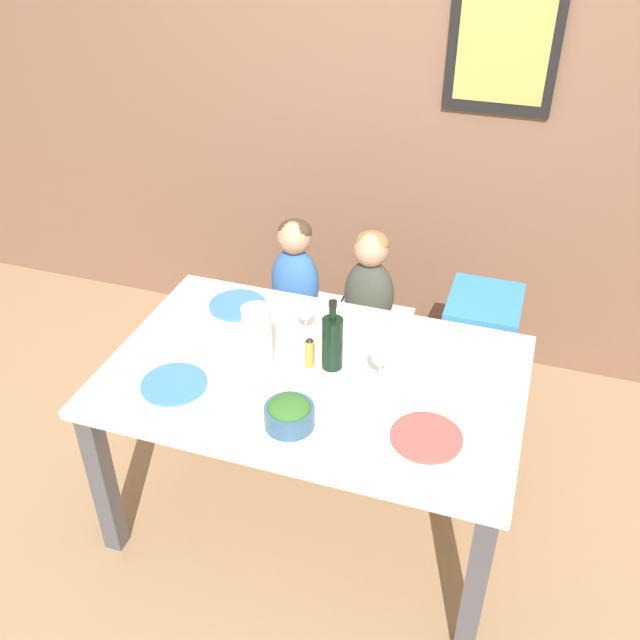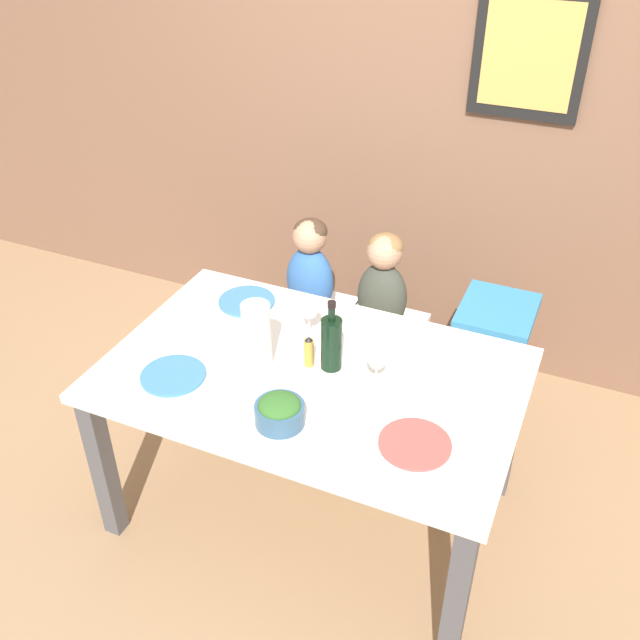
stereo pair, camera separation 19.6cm
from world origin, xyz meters
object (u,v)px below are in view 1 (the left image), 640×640
at_px(wine_bottle, 332,342).
at_px(person_child_center, 370,279).
at_px(paper_towel_roll, 258,339).
at_px(wine_glass_far, 306,310).
at_px(wine_glass_near, 381,355).
at_px(dinner_plate_front_right, 426,437).
at_px(dinner_plate_front_left, 174,384).
at_px(chair_far_left, 296,325).
at_px(chair_right_highchair, 481,329).
at_px(person_child_left, 295,266).
at_px(dinner_plate_back_left, 238,305).
at_px(chair_far_center, 367,339).
at_px(salad_bowl_large, 289,413).
at_px(dinner_plate_back_right, 451,361).

bearing_deg(wine_bottle, person_child_center, 93.12).
relative_size(paper_towel_roll, wine_glass_far, 1.52).
distance_m(wine_glass_near, dinner_plate_front_right, 0.33).
bearing_deg(dinner_plate_front_left, paper_towel_roll, 36.58).
distance_m(chair_far_left, chair_right_highchair, 0.88).
distance_m(chair_right_highchair, dinner_plate_front_right, 0.96).
distance_m(chair_far_left, wine_glass_far, 0.74).
height_order(chair_far_left, paper_towel_roll, paper_towel_roll).
bearing_deg(wine_bottle, dinner_plate_front_right, -33.52).
height_order(person_child_left, wine_glass_far, person_child_left).
relative_size(person_child_center, paper_towel_roll, 1.84).
xyz_separation_m(chair_far_left, dinner_plate_front_left, (-0.11, -0.95, 0.35)).
height_order(wine_bottle, wine_glass_near, wine_bottle).
bearing_deg(dinner_plate_back_left, chair_far_center, 42.52).
bearing_deg(wine_glass_far, paper_towel_roll, -111.40).
height_order(chair_right_highchair, dinner_plate_front_right, dinner_plate_front_right).
bearing_deg(chair_far_center, dinner_plate_back_left, -137.48).
relative_size(chair_right_highchair, wine_glass_near, 4.13).
distance_m(paper_towel_roll, dinner_plate_front_left, 0.33).
xyz_separation_m(chair_right_highchair, dinner_plate_front_right, (-0.07, -0.94, 0.19)).
bearing_deg(salad_bowl_large, wine_glass_far, 103.12).
distance_m(chair_far_left, dinner_plate_front_right, 1.28).
bearing_deg(paper_towel_roll, dinner_plate_front_left, -143.42).
height_order(wine_glass_far, salad_bowl_large, wine_glass_far).
distance_m(person_child_left, dinner_plate_back_right, 0.95).
xyz_separation_m(chair_right_highchair, dinner_plate_back_left, (-0.96, -0.41, 0.19)).
bearing_deg(dinner_plate_back_left, dinner_plate_front_left, -90.67).
bearing_deg(wine_glass_far, person_child_center, 77.65).
xyz_separation_m(chair_far_center, wine_bottle, (0.04, -0.67, 0.46)).
relative_size(chair_right_highchair, dinner_plate_front_right, 3.01).
xyz_separation_m(person_child_left, person_child_center, (0.35, 0.00, 0.00)).
relative_size(paper_towel_roll, dinner_plate_back_left, 1.11).
bearing_deg(dinner_plate_back_left, dinner_plate_back_right, -6.22).
bearing_deg(dinner_plate_front_right, person_child_center, 115.01).
distance_m(chair_right_highchair, wine_glass_near, 0.82).
height_order(paper_towel_roll, dinner_plate_back_left, paper_towel_roll).
xyz_separation_m(paper_towel_roll, wine_glass_near, (0.43, 0.06, -0.01)).
relative_size(person_child_left, person_child_center, 1.00).
bearing_deg(paper_towel_roll, chair_far_left, 100.48).
height_order(wine_glass_far, dinner_plate_front_left, wine_glass_far).
bearing_deg(chair_far_center, wine_glass_far, -102.38).
xyz_separation_m(person_child_left, dinner_plate_back_right, (0.80, -0.51, 0.03)).
bearing_deg(salad_bowl_large, chair_far_center, 89.92).
bearing_deg(wine_glass_near, chair_far_center, 107.46).
distance_m(person_child_center, wine_glass_near, 0.76).
xyz_separation_m(chair_far_left, wine_glass_near, (0.58, -0.71, 0.47)).
height_order(wine_glass_far, dinner_plate_back_left, wine_glass_far).
height_order(person_child_left, paper_towel_roll, paper_towel_roll).
bearing_deg(chair_right_highchair, dinner_plate_front_right, -94.31).
xyz_separation_m(chair_right_highchair, paper_towel_roll, (-0.72, -0.77, 0.31)).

